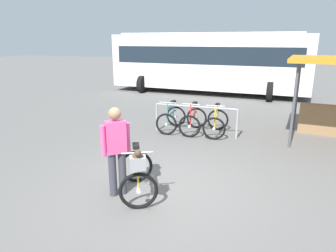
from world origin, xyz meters
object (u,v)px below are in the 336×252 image
object	(u,v)px
racked_bike_yellow	(216,123)
featured_bicycle	(137,173)
racked_bike_teal	(171,119)
bus_distant	(208,60)
person_with_featured_bike	(116,148)
racked_bike_red	(193,121)

from	to	relation	value
racked_bike_yellow	featured_bicycle	bearing A→B (deg)	-99.70
racked_bike_teal	bus_distant	xyz separation A→B (m)	(-0.25, 7.25, 1.37)
racked_bike_teal	person_with_featured_bike	world-z (taller)	person_with_featured_bike
racked_bike_red	bus_distant	size ratio (longest dim) A/B	0.11
racked_bike_yellow	racked_bike_teal	bearing A→B (deg)	179.13
racked_bike_teal	featured_bicycle	world-z (taller)	featured_bicycle
racked_bike_teal	racked_bike_red	size ratio (longest dim) A/B	0.98
person_with_featured_bike	bus_distant	distance (m)	11.51
racked_bike_teal	racked_bike_yellow	xyz separation A→B (m)	(1.40, -0.02, -0.00)
racked_bike_teal	person_with_featured_bike	size ratio (longest dim) A/B	0.66
racked_bike_red	bus_distant	xyz separation A→B (m)	(-0.95, 7.26, 1.37)
racked_bike_yellow	featured_bicycle	size ratio (longest dim) A/B	0.89
racked_bike_teal	racked_bike_red	distance (m)	0.70
racked_bike_teal	racked_bike_red	xyz separation A→B (m)	(0.70, -0.01, -0.00)
racked_bike_teal	bus_distant	world-z (taller)	bus_distant
racked_bike_red	racked_bike_teal	bearing A→B (deg)	179.13
racked_bike_red	bus_distant	distance (m)	7.45
person_with_featured_bike	racked_bike_red	bearing A→B (deg)	84.44
racked_bike_red	racked_bike_yellow	xyz separation A→B (m)	(0.70, -0.01, -0.00)
racked_bike_red	featured_bicycle	size ratio (longest dim) A/B	0.88
person_with_featured_bike	bus_distant	bearing A→B (deg)	92.70
person_with_featured_bike	bus_distant	size ratio (longest dim) A/B	0.16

